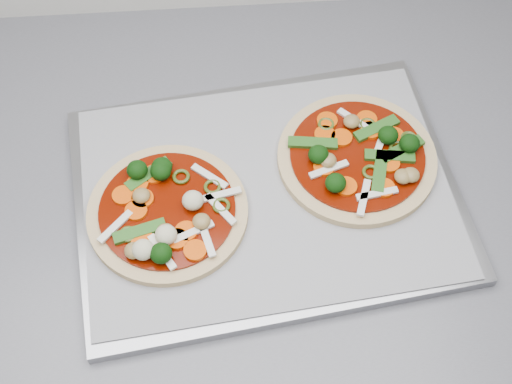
{
  "coord_description": "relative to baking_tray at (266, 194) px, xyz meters",
  "views": [
    {
      "loc": [
        0.38,
        0.84,
        1.6
      ],
      "look_at": [
        0.41,
        1.27,
        0.93
      ],
      "focal_mm": 50.0,
      "sensor_mm": 36.0,
      "label": 1
    }
  ],
  "objects": [
    {
      "name": "base_cabinet",
      "position": [
        -0.42,
        0.02,
        -0.48
      ],
      "size": [
        3.6,
        0.6,
        0.86
      ],
      "primitive_type": "cube",
      "color": "silver",
      "rests_on": "ground"
    },
    {
      "name": "pizza_right",
      "position": [
        0.11,
        0.03,
        0.02
      ],
      "size": [
        0.22,
        0.22,
        0.03
      ],
      "rotation": [
        0.0,
        0.0,
        -0.19
      ],
      "color": "tan",
      "rests_on": "parchment"
    },
    {
      "name": "baking_tray",
      "position": [
        0.0,
        0.0,
        0.0
      ],
      "size": [
        0.47,
        0.37,
        0.01
      ],
      "primitive_type": "cube",
      "rotation": [
        0.0,
        0.0,
        0.13
      ],
      "color": "gray",
      "rests_on": "countertop"
    },
    {
      "name": "pizza_left",
      "position": [
        -0.11,
        -0.03,
        0.02
      ],
      "size": [
        0.24,
        0.24,
        0.03
      ],
      "rotation": [
        0.0,
        0.0,
        0.42
      ],
      "color": "tan",
      "rests_on": "parchment"
    },
    {
      "name": "parchment",
      "position": [
        0.0,
        0.0,
        0.01
      ],
      "size": [
        0.44,
        0.34,
        0.0
      ],
      "primitive_type": "cube",
      "rotation": [
        0.0,
        0.0,
        0.1
      ],
      "color": "#95959A",
      "rests_on": "baking_tray"
    }
  ]
}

